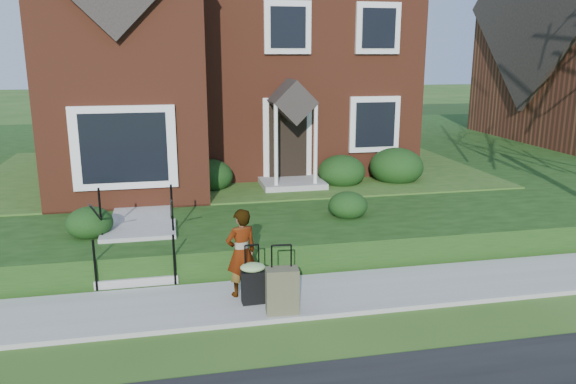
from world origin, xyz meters
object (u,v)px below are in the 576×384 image
object	(u,v)px
woman	(241,253)
suitcase_olive	(282,290)
suitcase_black	(253,281)
front_steps	(138,246)

from	to	relation	value
woman	suitcase_olive	size ratio (longest dim) A/B	1.37
suitcase_black	suitcase_olive	size ratio (longest dim) A/B	0.90
front_steps	suitcase_olive	xyz separation A→B (m)	(2.25, -2.44, -0.03)
woman	suitcase_black	bearing A→B (deg)	92.31
suitcase_black	front_steps	bearing A→B (deg)	130.94
front_steps	woman	bearing A→B (deg)	-43.85
woman	front_steps	bearing A→B (deg)	-63.00
woman	suitcase_olive	bearing A→B (deg)	104.97
suitcase_black	suitcase_olive	bearing A→B (deg)	-49.76
front_steps	woman	distance (m)	2.42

